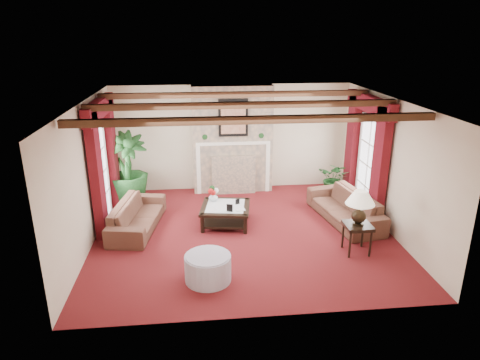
{
  "coord_description": "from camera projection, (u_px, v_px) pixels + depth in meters",
  "views": [
    {
      "loc": [
        -0.9,
        -7.92,
        3.96
      ],
      "look_at": [
        -0.04,
        0.4,
        1.02
      ],
      "focal_mm": 32.0,
      "sensor_mm": 36.0,
      "label": 1
    }
  ],
  "objects": [
    {
      "name": "flower_vase",
      "position": [
        213.0,
        197.0,
        9.34
      ],
      "size": [
        0.25,
        0.26,
        0.2
      ],
      "primitive_type": "imported",
      "rotation": [
        0.0,
        0.0,
        0.14
      ],
      "color": "silver",
      "rests_on": "coffee_table"
    },
    {
      "name": "ceiling_beams",
      "position": [
        244.0,
        105.0,
        7.96
      ],
      "size": [
        6.0,
        3.0,
        0.12
      ],
      "primitive_type": null,
      "color": "#372111",
      "rests_on": "ceiling"
    },
    {
      "name": "photo_frame_a",
      "position": [
        230.0,
        208.0,
        8.78
      ],
      "size": [
        0.13,
        0.07,
        0.17
      ],
      "primitive_type": null,
      "rotation": [
        0.0,
        0.0,
        -0.39
      ],
      "color": "black",
      "rests_on": "coffee_table"
    },
    {
      "name": "curtains_left",
      "position": [
        98.0,
        104.0,
        8.64
      ],
      "size": [
        0.2,
        2.4,
        2.55
      ],
      "primitive_type": null,
      "color": "#4D0A16",
      "rests_on": "ground"
    },
    {
      "name": "ottoman",
      "position": [
        208.0,
        268.0,
        7.09
      ],
      "size": [
        0.78,
        0.78,
        0.45
      ],
      "primitive_type": "cylinder",
      "color": "#A5A2B8",
      "rests_on": "ground"
    },
    {
      "name": "coffee_table",
      "position": [
        226.0,
        215.0,
        9.18
      ],
      "size": [
        1.16,
        1.16,
        0.42
      ],
      "primitive_type": null,
      "rotation": [
        0.0,
        0.0,
        -0.16
      ],
      "color": "black",
      "rests_on": "ground"
    },
    {
      "name": "left_wall",
      "position": [
        87.0,
        176.0,
        8.09
      ],
      "size": [
        0.02,
        5.5,
        2.7
      ],
      "primitive_type": "cube",
      "color": "beige",
      "rests_on": "ground"
    },
    {
      "name": "french_door_right",
      "position": [
        374.0,
        119.0,
        9.35
      ],
      "size": [
        0.1,
        1.1,
        2.16
      ],
      "primitive_type": null,
      "color": "white",
      "rests_on": "ground"
    },
    {
      "name": "back_wall",
      "position": [
        232.0,
        138.0,
        10.96
      ],
      "size": [
        6.0,
        0.02,
        2.7
      ],
      "primitive_type": "cube",
      "color": "beige",
      "rests_on": "ground"
    },
    {
      "name": "photo_frame_b",
      "position": [
        237.0,
        202.0,
        9.17
      ],
      "size": [
        0.09,
        0.06,
        0.12
      ],
      "primitive_type": null,
      "rotation": [
        0.0,
        0.0,
        0.42
      ],
      "color": "black",
      "rests_on": "coffee_table"
    },
    {
      "name": "potted_palm",
      "position": [
        129.0,
        184.0,
        10.23
      ],
      "size": [
        2.26,
        2.45,
        0.96
      ],
      "primitive_type": "imported",
      "rotation": [
        0.0,
        0.0,
        0.43
      ],
      "color": "black",
      "rests_on": "ground"
    },
    {
      "name": "book",
      "position": [
        235.0,
        204.0,
        8.88
      ],
      "size": [
        0.2,
        0.07,
        0.27
      ],
      "primitive_type": "imported",
      "rotation": [
        0.0,
        0.0,
        0.14
      ],
      "color": "black",
      "rests_on": "coffee_table"
    },
    {
      "name": "table_lamp",
      "position": [
        360.0,
        207.0,
        7.78
      ],
      "size": [
        0.53,
        0.53,
        0.67
      ],
      "primitive_type": null,
      "color": "black",
      "rests_on": "side_table"
    },
    {
      "name": "side_table",
      "position": [
        357.0,
        238.0,
        7.99
      ],
      "size": [
        0.56,
        0.56,
        0.57
      ],
      "primitive_type": null,
      "rotation": [
        0.0,
        0.0,
        -0.18
      ],
      "color": "black",
      "rests_on": "ground"
    },
    {
      "name": "right_wall",
      "position": [
        391.0,
        166.0,
        8.68
      ],
      "size": [
        0.02,
        5.5,
        2.7
      ],
      "primitive_type": "cube",
      "color": "beige",
      "rests_on": "ground"
    },
    {
      "name": "sofa_right",
      "position": [
        345.0,
        202.0,
        9.29
      ],
      "size": [
        2.36,
        1.36,
        0.84
      ],
      "primitive_type": "imported",
      "rotation": [
        0.0,
        0.0,
        -1.4
      ],
      "color": "#370F18",
      "rests_on": "ground"
    },
    {
      "name": "french_door_left",
      "position": [
        95.0,
        124.0,
        8.77
      ],
      "size": [
        0.1,
        1.1,
        2.16
      ],
      "primitive_type": null,
      "color": "white",
      "rests_on": "ground"
    },
    {
      "name": "ceiling",
      "position": [
        244.0,
        102.0,
        7.94
      ],
      "size": [
        6.0,
        6.0,
        0.0
      ],
      "primitive_type": "plane",
      "rotation": [
        3.14,
        0.0,
        0.0
      ],
      "color": "white",
      "rests_on": "floor"
    },
    {
      "name": "small_plant",
      "position": [
        335.0,
        182.0,
        10.76
      ],
      "size": [
        1.64,
        1.64,
        0.68
      ],
      "primitive_type": "imported",
      "rotation": [
        0.0,
        0.0,
        -0.68
      ],
      "color": "black",
      "rests_on": "ground"
    },
    {
      "name": "floor",
      "position": [
        244.0,
        233.0,
        8.83
      ],
      "size": [
        6.0,
        6.0,
        0.0
      ],
      "primitive_type": "plane",
      "color": "#4E0E15",
      "rests_on": "ground"
    },
    {
      "name": "sofa_left",
      "position": [
        137.0,
        211.0,
        8.91
      ],
      "size": [
        2.17,
        1.19,
        0.78
      ],
      "primitive_type": "imported",
      "rotation": [
        0.0,
        0.0,
        1.41
      ],
      "color": "#370F18",
      "rests_on": "ground"
    },
    {
      "name": "fireplace",
      "position": [
        232.0,
        85.0,
        10.33
      ],
      "size": [
        2.0,
        0.52,
        2.7
      ],
      "primitive_type": null,
      "color": "tan",
      "rests_on": "ground"
    },
    {
      "name": "curtains_right",
      "position": [
        371.0,
        99.0,
        9.2
      ],
      "size": [
        0.2,
        2.4,
        2.55
      ],
      "primitive_type": null,
      "color": "#4D0A16",
      "rests_on": "ground"
    }
  ]
}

